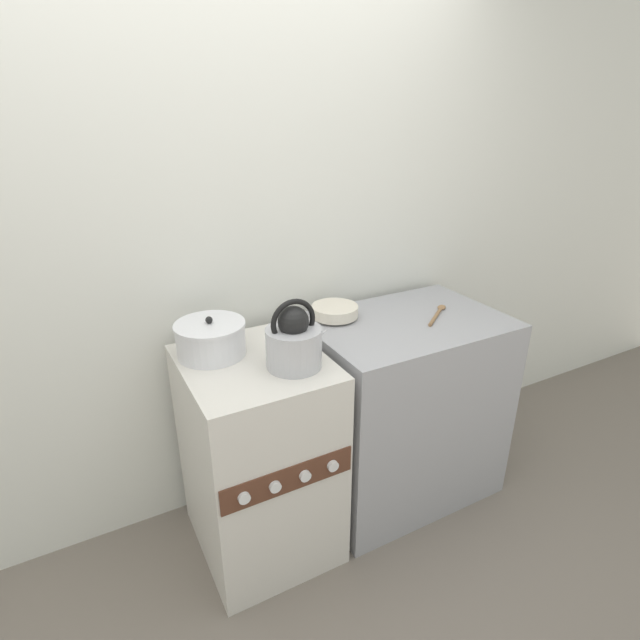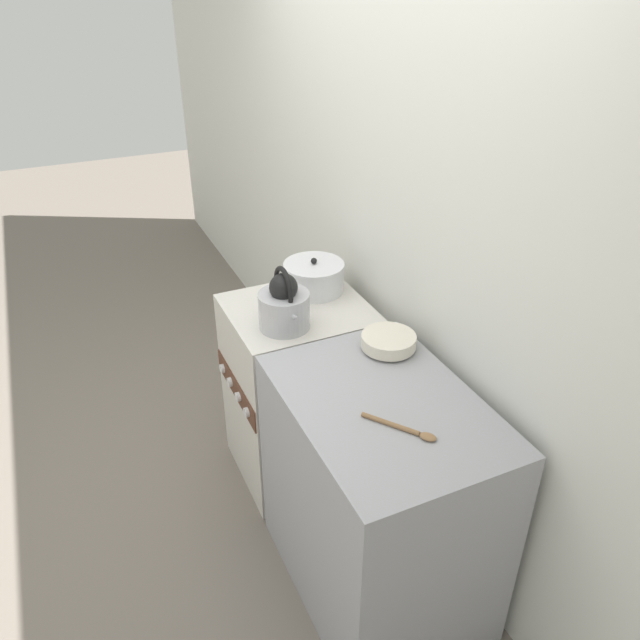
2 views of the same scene
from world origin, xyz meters
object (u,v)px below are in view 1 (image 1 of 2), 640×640
Objects in this scene: stove at (259,456)px; kettle at (294,341)px; cooking_pot at (211,339)px; enamel_bowl at (335,311)px.

kettle is (0.13, -0.11, 0.56)m from stove.
stove is 0.55m from cooking_pot.
stove is at bearing -47.51° from cooking_pot.
enamel_bowl reaches higher than stove.
kettle is at bearing -139.37° from enamel_bowl.
cooking_pot is at bearing 132.49° from stove.
kettle is 0.46m from enamel_bowl.
cooking_pot is (-0.25, 0.24, -0.04)m from kettle.
kettle reaches higher than enamel_bowl.
stove is 3.36× the size of kettle.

